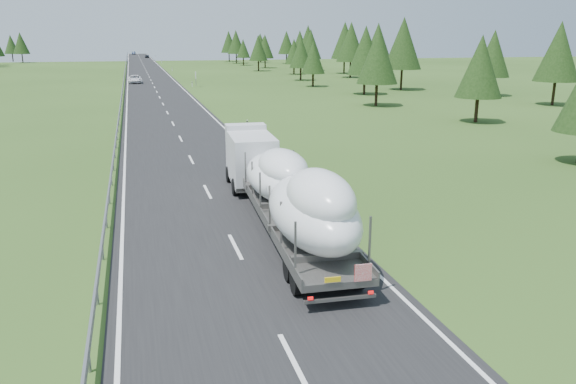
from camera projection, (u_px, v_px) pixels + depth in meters
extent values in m
plane|color=#2B4818|center=(235.00, 247.00, 23.53)|extent=(400.00, 400.00, 0.00)
cube|color=black|center=(151.00, 80.00, 116.52)|extent=(10.00, 400.00, 0.02)
cube|color=slate|center=(124.00, 77.00, 115.01)|extent=(0.08, 400.00, 0.32)
cylinder|color=slate|center=(102.00, 253.00, 22.11)|extent=(0.10, 0.10, 0.60)
cube|color=silver|center=(247.00, 125.00, 52.95)|extent=(0.12, 0.07, 1.00)
cube|color=black|center=(247.00, 122.00, 52.86)|extent=(0.13, 0.08, 0.12)
cube|color=silver|center=(192.00, 84.00, 99.44)|extent=(0.12, 0.07, 1.00)
cube|color=black|center=(192.00, 82.00, 99.35)|extent=(0.13, 0.08, 0.12)
cube|color=silver|center=(172.00, 69.00, 145.93)|extent=(0.12, 0.07, 1.00)
cube|color=black|center=(172.00, 68.00, 145.85)|extent=(0.13, 0.08, 0.12)
cube|color=silver|center=(162.00, 62.00, 192.42)|extent=(0.12, 0.07, 1.00)
cube|color=black|center=(162.00, 61.00, 192.34)|extent=(0.13, 0.08, 0.12)
cube|color=silver|center=(155.00, 57.00, 238.92)|extent=(0.12, 0.07, 1.00)
cube|color=black|center=(155.00, 56.00, 238.83)|extent=(0.13, 0.08, 0.12)
cube|color=silver|center=(151.00, 54.00, 285.41)|extent=(0.12, 0.07, 1.00)
cube|color=black|center=(151.00, 53.00, 285.33)|extent=(0.13, 0.08, 0.12)
cube|color=silver|center=(148.00, 51.00, 331.90)|extent=(0.12, 0.07, 1.00)
cube|color=black|center=(148.00, 51.00, 331.82)|extent=(0.13, 0.08, 0.12)
cylinder|color=slate|center=(196.00, 81.00, 99.48)|extent=(0.08, 0.08, 2.00)
cube|color=silver|center=(196.00, 75.00, 99.22)|extent=(0.05, 0.90, 1.20)
cylinder|color=black|center=(554.00, 91.00, 72.38)|extent=(0.36, 0.36, 3.59)
cone|color=black|center=(559.00, 51.00, 71.06)|extent=(5.59, 5.59, 7.48)
cylinder|color=black|center=(490.00, 85.00, 84.07)|extent=(0.36, 0.36, 3.28)
cone|color=black|center=(493.00, 53.00, 82.85)|extent=(5.11, 5.11, 6.84)
cylinder|color=black|center=(401.00, 78.00, 93.72)|extent=(0.36, 0.36, 4.01)
cone|color=black|center=(403.00, 43.00, 92.23)|extent=(6.24, 6.24, 8.36)
cylinder|color=black|center=(377.00, 71.00, 112.81)|extent=(0.36, 0.36, 3.86)
cone|color=black|center=(378.00, 44.00, 111.39)|extent=(6.01, 6.01, 8.05)
cylinder|color=black|center=(350.00, 68.00, 122.42)|extent=(0.36, 0.36, 4.02)
cone|color=black|center=(351.00, 42.00, 120.93)|extent=(6.25, 6.25, 8.37)
cylinder|color=black|center=(344.00, 65.00, 136.29)|extent=(0.36, 0.36, 4.16)
cone|color=black|center=(345.00, 40.00, 134.75)|extent=(6.47, 6.47, 8.66)
cylinder|color=black|center=(310.00, 64.00, 147.75)|extent=(0.36, 0.36, 3.62)
cone|color=black|center=(311.00, 44.00, 146.41)|extent=(5.64, 5.64, 7.55)
cylinder|color=black|center=(308.00, 60.00, 163.48)|extent=(0.36, 0.36, 4.08)
cone|color=black|center=(308.00, 40.00, 161.97)|extent=(6.34, 6.34, 8.50)
cylinder|color=black|center=(300.00, 59.00, 175.47)|extent=(0.36, 0.36, 3.63)
cone|color=black|center=(300.00, 43.00, 174.13)|extent=(5.65, 5.65, 7.57)
cylinder|color=black|center=(286.00, 58.00, 188.80)|extent=(0.36, 0.36, 3.64)
cone|color=black|center=(286.00, 42.00, 187.45)|extent=(5.67, 5.67, 7.59)
cylinder|color=black|center=(261.00, 57.00, 198.05)|extent=(0.36, 0.36, 3.38)
cone|color=black|center=(260.00, 44.00, 196.80)|extent=(5.26, 5.26, 7.05)
cylinder|color=black|center=(260.00, 56.00, 215.48)|extent=(0.36, 0.36, 3.25)
cone|color=black|center=(259.00, 44.00, 214.28)|extent=(5.06, 5.06, 6.77)
cylinder|color=black|center=(264.00, 55.00, 227.25)|extent=(0.36, 0.36, 2.99)
cone|color=black|center=(263.00, 45.00, 226.14)|extent=(4.64, 4.64, 6.22)
cylinder|color=black|center=(477.00, 108.00, 57.79)|extent=(0.36, 0.36, 3.00)
cone|color=black|center=(480.00, 66.00, 56.68)|extent=(4.67, 4.67, 6.26)
cylinder|color=black|center=(376.00, 93.00, 71.64)|extent=(0.36, 0.36, 3.33)
cone|color=black|center=(378.00, 56.00, 70.41)|extent=(5.17, 5.17, 6.93)
cylinder|color=black|center=(364.00, 83.00, 86.14)|extent=(0.36, 0.36, 3.50)
cone|color=black|center=(366.00, 50.00, 84.85)|extent=(5.44, 5.44, 7.29)
cylinder|color=black|center=(313.00, 79.00, 100.03)|extent=(0.36, 0.36, 2.68)
cone|color=black|center=(313.00, 57.00, 99.04)|extent=(4.17, 4.17, 5.59)
cylinder|color=black|center=(301.00, 73.00, 114.42)|extent=(0.36, 0.36, 2.99)
cone|color=black|center=(301.00, 52.00, 113.32)|extent=(4.65, 4.65, 6.22)
cylinder|color=black|center=(294.00, 68.00, 133.34)|extent=(0.36, 0.36, 2.81)
cone|color=black|center=(294.00, 51.00, 132.30)|extent=(4.37, 4.37, 5.86)
cylinder|color=black|center=(258.00, 65.00, 146.24)|extent=(0.36, 0.36, 3.11)
cone|color=black|center=(258.00, 48.00, 145.10)|extent=(4.83, 4.83, 6.47)
cylinder|color=black|center=(265.00, 62.00, 161.23)|extent=(0.36, 0.36, 3.20)
cone|color=black|center=(265.00, 46.00, 160.05)|extent=(4.97, 4.97, 6.66)
cylinder|color=black|center=(243.00, 61.00, 176.30)|extent=(0.36, 0.36, 2.74)
cone|color=black|center=(243.00, 48.00, 175.29)|extent=(4.26, 4.26, 5.71)
cylinder|color=black|center=(236.00, 58.00, 189.88)|extent=(0.36, 0.36, 3.72)
cone|color=black|center=(236.00, 42.00, 188.51)|extent=(5.79, 5.79, 7.76)
cylinder|color=black|center=(229.00, 56.00, 203.66)|extent=(0.36, 0.36, 3.69)
cone|color=black|center=(229.00, 42.00, 202.30)|extent=(5.74, 5.74, 7.69)
cylinder|color=black|center=(22.00, 58.00, 194.08)|extent=(0.36, 0.36, 3.50)
cone|color=black|center=(21.00, 43.00, 192.79)|extent=(5.44, 5.44, 7.29)
cylinder|color=black|center=(13.00, 57.00, 203.47)|extent=(0.36, 0.36, 3.23)
cone|color=black|center=(11.00, 44.00, 202.28)|extent=(5.02, 5.02, 6.72)
cube|color=silver|center=(251.00, 158.00, 32.26)|extent=(2.64, 4.90, 2.68)
cube|color=black|center=(243.00, 142.00, 34.40)|extent=(2.20, 0.19, 1.34)
cube|color=silver|center=(244.00, 127.00, 33.82)|extent=(2.45, 1.27, 0.29)
cube|color=#63615E|center=(255.00, 183.00, 31.72)|extent=(2.54, 2.99, 0.24)
cylinder|color=black|center=(228.00, 175.00, 33.94)|extent=(0.38, 0.97, 0.96)
cylinder|color=black|center=(263.00, 172.00, 34.50)|extent=(0.38, 0.97, 0.96)
cylinder|color=black|center=(237.00, 187.00, 31.09)|extent=(0.38, 0.97, 0.96)
cylinder|color=black|center=(275.00, 184.00, 31.65)|extent=(0.38, 0.97, 0.96)
cube|color=#63615E|center=(294.00, 221.00, 24.07)|extent=(3.29, 13.50, 0.25)
cube|color=#63615E|center=(265.00, 218.00, 23.68)|extent=(0.77, 13.37, 0.23)
cube|color=#63615E|center=(322.00, 213.00, 24.33)|extent=(0.77, 13.37, 0.23)
cube|color=#63615E|center=(305.00, 248.00, 18.13)|extent=(0.07, 0.07, 1.82)
cube|color=#63615E|center=(378.00, 241.00, 18.78)|extent=(0.07, 0.07, 1.82)
cube|color=#63615E|center=(286.00, 226.00, 20.27)|extent=(0.07, 0.07, 1.82)
cube|color=#63615E|center=(352.00, 220.00, 20.91)|extent=(0.07, 0.07, 1.82)
cube|color=#63615E|center=(271.00, 208.00, 22.40)|extent=(0.07, 0.07, 1.82)
cube|color=#63615E|center=(332.00, 203.00, 23.05)|extent=(0.07, 0.07, 1.82)
cube|color=#63615E|center=(259.00, 193.00, 24.54)|extent=(0.07, 0.07, 1.82)
cube|color=#63615E|center=(314.00, 189.00, 25.18)|extent=(0.07, 0.07, 1.82)
cube|color=#63615E|center=(249.00, 181.00, 26.67)|extent=(0.07, 0.07, 1.82)
cube|color=#63615E|center=(300.00, 177.00, 27.31)|extent=(0.07, 0.07, 1.82)
cube|color=#63615E|center=(240.00, 170.00, 28.80)|extent=(0.07, 0.07, 1.82)
cube|color=#63615E|center=(288.00, 167.00, 29.45)|extent=(0.07, 0.07, 1.82)
cylinder|color=black|center=(306.00, 281.00, 19.11)|extent=(0.43, 0.97, 0.96)
cylinder|color=black|center=(363.00, 274.00, 19.64)|extent=(0.43, 0.97, 0.96)
cylinder|color=black|center=(297.00, 268.00, 20.17)|extent=(0.43, 0.97, 0.96)
cylinder|color=black|center=(351.00, 262.00, 20.71)|extent=(0.43, 0.97, 0.96)
cube|color=#63615E|center=(351.00, 297.00, 18.01)|extent=(2.39, 0.24, 0.11)
cube|color=red|center=(373.00, 271.00, 17.90)|extent=(0.57, 0.07, 0.57)
cube|color=yellow|center=(344.00, 279.00, 17.68)|extent=(0.53, 0.07, 0.17)
cube|color=red|center=(322.00, 298.00, 17.65)|extent=(0.17, 0.07, 0.10)
cube|color=red|center=(381.00, 291.00, 18.16)|extent=(0.17, 0.07, 0.10)
ellipsoid|color=white|center=(317.00, 212.00, 20.87)|extent=(3.27, 6.98, 2.40)
ellipsoid|color=white|center=(325.00, 197.00, 19.85)|extent=(2.44, 4.44, 1.92)
ellipsoid|color=white|center=(275.00, 177.00, 26.97)|extent=(3.18, 7.02, 1.99)
ellipsoid|color=white|center=(279.00, 167.00, 25.98)|extent=(2.37, 4.46, 1.59)
imported|color=white|center=(135.00, 79.00, 107.63)|extent=(2.71, 5.57, 1.52)
imported|color=black|center=(147.00, 56.00, 240.72)|extent=(1.91, 4.20, 1.40)
imported|color=#16243E|center=(134.00, 53.00, 287.77)|extent=(1.88, 4.67, 1.51)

